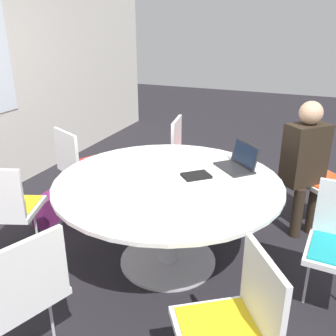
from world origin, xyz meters
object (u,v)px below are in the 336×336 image
object	(u,v)px
chair_2	(80,162)
chair_5	(235,321)
laptop	(239,162)
chair_1	(188,151)
chair_3	(6,204)
handbag	(50,208)
person_0	(306,158)
chair_0	(317,171)
spiral_notebook	(196,176)
chair_4	(21,288)

from	to	relation	value
chair_2	chair_5	world-z (taller)	same
laptop	chair_1	bearing A→B (deg)	176.89
chair_2	chair_3	world-z (taller)	same
chair_3	handbag	xyz separation A→B (m)	(0.66, 0.17, -0.39)
chair_1	person_0	size ratio (longest dim) A/B	0.72
chair_1	laptop	world-z (taller)	laptop
chair_0	person_0	distance (m)	0.32
chair_3	laptop	world-z (taller)	laptop
chair_0	spiral_notebook	world-z (taller)	chair_0
chair_0	chair_3	distance (m)	2.75
laptop	handbag	world-z (taller)	laptop
chair_4	handbag	xyz separation A→B (m)	(1.38, 0.97, -0.39)
laptop	chair_5	bearing A→B (deg)	-32.95
chair_5	laptop	bearing A→B (deg)	-21.54
chair_1	handbag	bearing A→B (deg)	-54.36
chair_0	person_0	xyz separation A→B (m)	(-0.23, 0.11, 0.19)
chair_3	person_0	distance (m)	2.54
chair_5	laptop	world-z (taller)	laptop
person_0	chair_2	bearing A→B (deg)	-33.64
person_0	laptop	xyz separation A→B (m)	(-0.48, 0.50, 0.06)
chair_5	handbag	world-z (taller)	chair_5
handbag	chair_1	bearing A→B (deg)	-44.94
chair_3	spiral_notebook	distance (m)	1.49
chair_2	chair_1	bearing A→B (deg)	65.83
chair_1	chair_0	bearing A→B (deg)	77.35
chair_1	handbag	xyz separation A→B (m)	(-1.06, 1.05, -0.39)
chair_3	chair_5	xyz separation A→B (m)	(-0.51, -1.92, 0.00)
chair_0	chair_1	world-z (taller)	same
chair_2	chair_5	size ratio (longest dim) A/B	1.00
person_0	laptop	distance (m)	0.70
spiral_notebook	laptop	bearing A→B (deg)	-41.26
handbag	laptop	bearing A→B (deg)	-81.25
chair_2	chair_5	xyz separation A→B (m)	(-1.50, -1.92, 0.00)
chair_0	handbag	bearing A→B (deg)	-22.84
chair_5	person_0	size ratio (longest dim) A/B	0.72
chair_5	handbag	xyz separation A→B (m)	(1.18, 2.08, -0.39)
chair_5	spiral_notebook	distance (m)	1.31
laptop	spiral_notebook	bearing A→B (deg)	-86.58
chair_2	chair_4	size ratio (longest dim) A/B	1.00
chair_5	laptop	size ratio (longest dim) A/B	2.25
chair_2	person_0	xyz separation A→B (m)	(0.43, -2.10, 0.19)
chair_0	chair_3	xyz separation A→B (m)	(-1.65, 2.21, 0.00)
chair_0	chair_3	size ratio (longest dim) A/B	1.00
chair_1	chair_5	xyz separation A→B (m)	(-2.23, -1.03, 0.00)
chair_5	person_0	bearing A→B (deg)	-39.23
laptop	chair_4	bearing A→B (deg)	-71.10
chair_1	chair_2	world-z (taller)	same
chair_1	chair_4	distance (m)	2.44
chair_1	laptop	bearing A→B (deg)	32.79
chair_1	laptop	size ratio (longest dim) A/B	2.25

